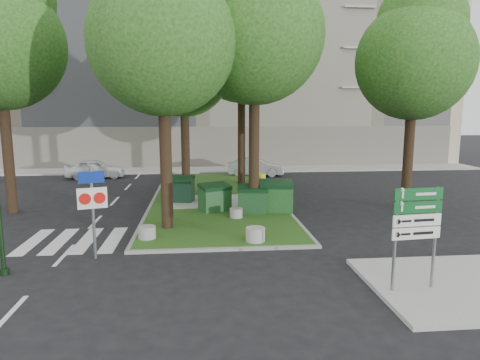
{
  "coord_description": "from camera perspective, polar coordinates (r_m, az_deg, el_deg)",
  "views": [
    {
      "loc": [
        -0.25,
        -13.19,
        4.46
      ],
      "look_at": [
        1.15,
        1.73,
        2.0
      ],
      "focal_mm": 32.0,
      "sensor_mm": 36.0,
      "label": 1
    }
  ],
  "objects": [
    {
      "name": "dumpster_a",
      "position": [
        20.7,
        -8.01,
        -1.23
      ],
      "size": [
        1.48,
        1.18,
        1.22
      ],
      "rotation": [
        0.0,
        0.0,
        -0.22
      ],
      "color": "#0D321D",
      "rests_on": "median_island"
    },
    {
      "name": "bollard_mid",
      "position": [
        17.5,
        -0.52,
        -4.4
      ],
      "size": [
        0.52,
        0.52,
        0.37
      ],
      "primitive_type": "cylinder",
      "color": "gray",
      "rests_on": "median_island"
    },
    {
      "name": "tree_median_mid",
      "position": [
        22.41,
        -7.29,
        15.7
      ],
      "size": [
        4.8,
        4.8,
        9.99
      ],
      "color": "black",
      "rests_on": "ground"
    },
    {
      "name": "bollard_right",
      "position": [
        14.41,
        2.06,
        -7.26
      ],
      "size": [
        0.64,
        0.64,
        0.46
      ],
      "primitive_type": "cylinder",
      "color": "#A1A09B",
      "rests_on": "median_island"
    },
    {
      "name": "median_island",
      "position": [
        21.66,
        -3.27,
        -2.42
      ],
      "size": [
        6.0,
        16.0,
        0.12
      ],
      "primitive_type": "cube",
      "color": "#264614",
      "rests_on": "ground"
    },
    {
      "name": "tree_street_left",
      "position": [
        21.15,
        -29.35,
        16.84
      ],
      "size": [
        5.4,
        5.4,
        11.0
      ],
      "color": "black",
      "rests_on": "ground"
    },
    {
      "name": "ground",
      "position": [
        13.93,
        -4.1,
        -9.38
      ],
      "size": [
        120.0,
        120.0,
        0.0
      ],
      "primitive_type": "plane",
      "color": "black",
      "rests_on": "ground"
    },
    {
      "name": "tree_median_near_right",
      "position": [
        18.25,
        2.25,
        20.45
      ],
      "size": [
        5.6,
        5.6,
        11.46
      ],
      "color": "black",
      "rests_on": "ground"
    },
    {
      "name": "dumpster_d",
      "position": [
        18.6,
        4.81,
        -2.16
      ],
      "size": [
        1.56,
        1.18,
        1.35
      ],
      "rotation": [
        0.0,
        0.0,
        -0.11
      ],
      "color": "#144215",
      "rests_on": "median_island"
    },
    {
      "name": "tree_street_right",
      "position": [
        20.66,
        22.44,
        15.65
      ],
      "size": [
        5.0,
        5.0,
        10.06
      ],
      "color": "black",
      "rests_on": "ground"
    },
    {
      "name": "dumpster_b",
      "position": [
        18.71,
        -3.38,
        -2.32
      ],
      "size": [
        1.53,
        1.33,
        1.19
      ],
      "rotation": [
        0.0,
        0.0,
        0.41
      ],
      "color": "#124016",
      "rests_on": "median_island"
    },
    {
      "name": "median_kerb",
      "position": [
        21.66,
        -3.27,
        -2.45
      ],
      "size": [
        6.3,
        16.3,
        0.1
      ],
      "primitive_type": "cube",
      "color": "gray",
      "rests_on": "ground"
    },
    {
      "name": "bollard_left",
      "position": [
        15.05,
        -12.3,
        -6.82
      ],
      "size": [
        0.59,
        0.59,
        0.42
      ],
      "primitive_type": "cylinder",
      "color": "gray",
      "rests_on": "median_island"
    },
    {
      "name": "tree_median_far",
      "position": [
        25.67,
        0.4,
        17.96
      ],
      "size": [
        5.8,
        5.8,
        11.93
      ],
      "color": "black",
      "rests_on": "ground"
    },
    {
      "name": "car_silver",
      "position": [
        29.19,
        2.07,
        1.76
      ],
      "size": [
        3.88,
        1.63,
        1.25
      ],
      "primitive_type": "imported",
      "rotation": [
        0.0,
        0.0,
        1.49
      ],
      "color": "#9B9EA2",
      "rests_on": "ground"
    },
    {
      "name": "sidewalk_corner",
      "position": [
        12.6,
        28.17,
        -12.25
      ],
      "size": [
        5.0,
        4.0,
        0.12
      ],
      "primitive_type": "cube",
      "color": "#999993",
      "rests_on": "ground"
    },
    {
      "name": "car_white",
      "position": [
        29.76,
        -18.76,
        1.45
      ],
      "size": [
        3.96,
        2.02,
        1.29
      ],
      "primitive_type": "imported",
      "rotation": [
        0.0,
        0.0,
        1.71
      ],
      "color": "silver",
      "rests_on": "ground"
    },
    {
      "name": "directional_sign",
      "position": [
        11.13,
        22.44,
        -5.25
      ],
      "size": [
        1.26,
        0.19,
        2.52
      ],
      "rotation": [
        0.0,
        0.0,
        0.1
      ],
      "color": "slate",
      "rests_on": "sidewalk_corner"
    },
    {
      "name": "building_sidewalk",
      "position": [
        32.0,
        -4.86,
        1.38
      ],
      "size": [
        42.0,
        3.0,
        0.12
      ],
      "primitive_type": "cube",
      "color": "#999993",
      "rests_on": "ground"
    },
    {
      "name": "dumpster_c",
      "position": [
        18.27,
        1.7,
        -2.58
      ],
      "size": [
        1.38,
        1.05,
        1.19
      ],
      "rotation": [
        0.0,
        0.0,
        -0.12
      ],
      "color": "#103514",
      "rests_on": "median_island"
    },
    {
      "name": "tree_median_near_left",
      "position": [
        16.05,
        -10.0,
        19.44
      ],
      "size": [
        5.2,
        5.2,
        10.53
      ],
      "color": "black",
      "rests_on": "ground"
    },
    {
      "name": "litter_bin",
      "position": [
        24.22,
        2.9,
        -0.08
      ],
      "size": [
        0.45,
        0.45,
        0.79
      ],
      "primitive_type": "cylinder",
      "color": "yellow",
      "rests_on": "median_island"
    },
    {
      "name": "zebra_crossing",
      "position": [
        15.75,
        -18.13,
        -7.58
      ],
      "size": [
        5.0,
        3.0,
        0.01
      ],
      "primitive_type": "cube",
      "color": "silver",
      "rests_on": "ground"
    },
    {
      "name": "traffic_sign_pole",
      "position": [
        13.44,
        -19.09,
        -2.5
      ],
      "size": [
        0.83,
        0.28,
        2.85
      ],
      "rotation": [
        0.0,
        0.0,
        0.29
      ],
      "color": "slate",
      "rests_on": "ground"
    },
    {
      "name": "apartment_building",
      "position": [
        39.35,
        -5.14,
        14.44
      ],
      "size": [
        41.0,
        12.0,
        16.0
      ],
      "primitive_type": "cube",
      "color": "#C6B694",
      "rests_on": "ground"
    }
  ]
}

